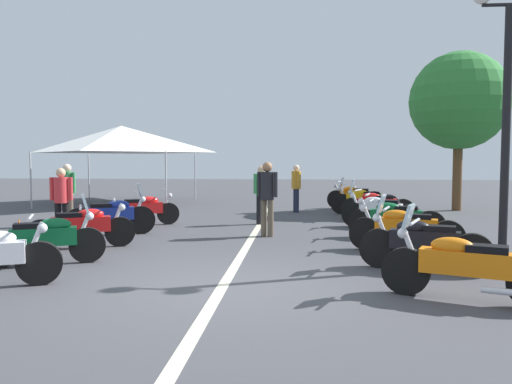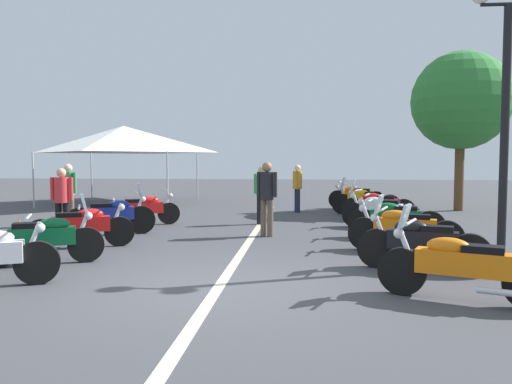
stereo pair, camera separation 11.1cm
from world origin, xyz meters
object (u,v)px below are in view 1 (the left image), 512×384
(motorcycle_left_row_3, at_px, (112,215))
(motorcycle_right_row_5, at_px, (376,205))
(motorcycle_left_row_1, at_px, (46,238))
(event_tent, at_px, (122,139))
(motorcycle_right_row_0, at_px, (464,265))
(bystander_2, at_px, (61,197))
(motorcycle_right_row_7, at_px, (354,196))
(motorcycle_left_row_4, at_px, (143,209))
(roadside_tree_0, at_px, (459,101))
(traffic_cone_0, at_px, (19,234))
(motorcycle_right_row_4, at_px, (380,211))
(bystander_0, at_px, (296,185))
(motorcycle_left_row_2, at_px, (82,226))
(bystander_4, at_px, (262,190))
(motorcycle_right_row_3, at_px, (395,219))
(bystander_3, at_px, (68,190))
(bystander_1, at_px, (267,193))
(motorcycle_right_row_1, at_px, (423,242))
(street_lamp_twin_globe, at_px, (508,73))
(motorcycle_right_row_2, at_px, (405,228))
(motorcycle_right_row_6, at_px, (364,200))

(motorcycle_left_row_3, relative_size, motorcycle_right_row_5, 0.93)
(motorcycle_left_row_1, height_order, event_tent, event_tent)
(motorcycle_right_row_0, height_order, bystander_2, bystander_2)
(motorcycle_right_row_0, height_order, motorcycle_right_row_7, motorcycle_right_row_0)
(motorcycle_left_row_4, distance_m, roadside_tree_0, 11.50)
(traffic_cone_0, bearing_deg, motorcycle_left_row_4, -20.41)
(motorcycle_right_row_4, distance_m, bystander_2, 7.90)
(motorcycle_left_row_3, distance_m, bystander_0, 7.11)
(motorcycle_left_row_2, relative_size, traffic_cone_0, 3.26)
(motorcycle_left_row_2, xyz_separation_m, bystander_4, (4.08, -3.33, 0.50))
(motorcycle_right_row_3, distance_m, bystander_3, 8.52)
(motorcycle_left_row_2, height_order, bystander_1, bystander_1)
(motorcycle_right_row_4, relative_size, event_tent, 0.35)
(bystander_3, distance_m, bystander_4, 5.25)
(motorcycle_left_row_3, bearing_deg, bystander_4, 11.58)
(motorcycle_right_row_1, xyz_separation_m, event_tent, (11.92, 9.27, 2.18))
(motorcycle_right_row_5, height_order, street_lamp_twin_globe, street_lamp_twin_globe)
(motorcycle_right_row_4, bearing_deg, event_tent, -13.49)
(motorcycle_right_row_5, bearing_deg, motorcycle_right_row_3, 100.95)
(motorcycle_left_row_3, distance_m, motorcycle_right_row_4, 6.76)
(motorcycle_left_row_4, bearing_deg, motorcycle_right_row_7, 12.52)
(motorcycle_left_row_1, relative_size, motorcycle_right_row_5, 0.89)
(event_tent, bearing_deg, bystander_0, -112.70)
(traffic_cone_0, height_order, roadside_tree_0, roadside_tree_0)
(motorcycle_right_row_2, bearing_deg, bystander_0, -58.99)
(motorcycle_right_row_3, bearing_deg, bystander_0, -53.11)
(bystander_4, bearing_deg, motorcycle_left_row_1, -70.60)
(motorcycle_right_row_6, relative_size, roadside_tree_0, 0.39)
(motorcycle_left_row_1, height_order, bystander_0, bystander_0)
(motorcycle_right_row_2, bearing_deg, motorcycle_right_row_3, -79.60)
(motorcycle_left_row_3, bearing_deg, motorcycle_right_row_7, 23.61)
(motorcycle_right_row_7, distance_m, bystander_1, 7.25)
(motorcycle_right_row_0, height_order, motorcycle_right_row_2, motorcycle_right_row_0)
(motorcycle_right_row_7, bearing_deg, motorcycle_right_row_2, 110.54)
(motorcycle_left_row_1, relative_size, motorcycle_right_row_7, 0.95)
(motorcycle_right_row_6, distance_m, bystander_0, 2.33)
(traffic_cone_0, bearing_deg, motorcycle_left_row_1, -137.72)
(traffic_cone_0, relative_size, bystander_2, 0.39)
(motorcycle_left_row_1, distance_m, motorcycle_right_row_4, 8.17)
(motorcycle_left_row_1, relative_size, motorcycle_right_row_3, 0.89)
(bystander_0, relative_size, bystander_4, 1.00)
(motorcycle_right_row_6, xyz_separation_m, bystander_4, (-2.71, 3.16, 0.47))
(roadside_tree_0, bearing_deg, motorcycle_left_row_1, 135.62)
(motorcycle_left_row_1, distance_m, motorcycle_right_row_7, 11.97)
(street_lamp_twin_globe, distance_m, bystander_0, 9.23)
(motorcycle_right_row_2, relative_size, motorcycle_right_row_4, 1.09)
(motorcycle_left_row_1, distance_m, motorcycle_right_row_2, 6.55)
(motorcycle_left_row_4, distance_m, motorcycle_right_row_6, 7.15)
(motorcycle_right_row_1, relative_size, traffic_cone_0, 3.27)
(motorcycle_right_row_0, bearing_deg, bystander_3, -15.72)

